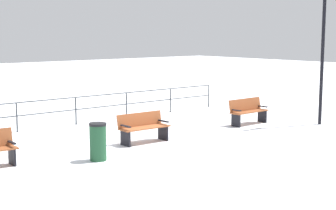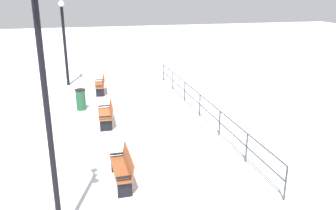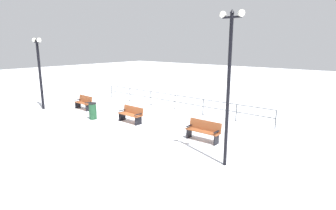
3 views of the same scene
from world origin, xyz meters
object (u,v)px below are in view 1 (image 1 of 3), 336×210
object	(u,v)px
bench_third	(248,111)
lamppost_middle	(324,29)
trash_bin	(98,142)
bench_second	(143,127)

from	to	relation	value
bench_third	lamppost_middle	world-z (taller)	lamppost_middle
bench_third	lamppost_middle	xyz separation A→B (m)	(1.62, 1.94, 2.81)
lamppost_middle	trash_bin	size ratio (longest dim) A/B	5.54
bench_third	lamppost_middle	bearing A→B (deg)	49.43
lamppost_middle	trash_bin	distance (m)	9.16
trash_bin	lamppost_middle	bearing A→B (deg)	85.92
trash_bin	bench_second	bearing A→B (deg)	113.88
lamppost_middle	bench_second	bearing A→B (deg)	-103.46
bench_second	lamppost_middle	distance (m)	7.31
lamppost_middle	bench_third	bearing A→B (deg)	-129.82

